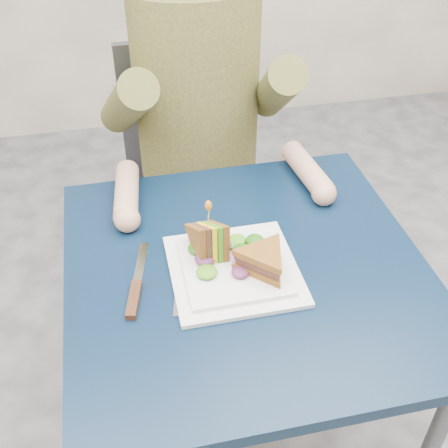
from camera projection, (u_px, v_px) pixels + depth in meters
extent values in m
cube|color=black|center=(247.00, 271.00, 1.18)|extent=(0.75, 0.75, 0.03)
cylinder|color=#595B5E|center=(108.00, 304.00, 1.60)|extent=(0.04, 0.04, 0.70)
cylinder|color=#595B5E|center=(320.00, 271.00, 1.71)|extent=(0.04, 0.04, 0.70)
cube|color=#47474C|center=(200.00, 206.00, 1.79)|extent=(0.42, 0.40, 0.04)
cube|color=#47474C|center=(188.00, 110.00, 1.77)|extent=(0.42, 0.03, 0.46)
cylinder|color=#47474C|center=(156.00, 304.00, 1.78)|extent=(0.02, 0.02, 0.43)
cylinder|color=#47474C|center=(265.00, 287.00, 1.84)|extent=(0.02, 0.02, 0.43)
cylinder|color=#47474C|center=(145.00, 237.00, 2.04)|extent=(0.02, 0.02, 0.43)
cylinder|color=#47474C|center=(241.00, 223.00, 2.10)|extent=(0.02, 0.02, 0.43)
cylinder|color=brown|center=(197.00, 87.00, 1.51)|extent=(0.34, 0.34, 0.52)
cylinder|color=brown|center=(127.00, 104.00, 1.40)|extent=(0.15, 0.39, 0.31)
cylinder|color=tan|center=(127.00, 193.00, 1.33)|extent=(0.08, 0.20, 0.06)
sphere|color=tan|center=(127.00, 219.00, 1.25)|extent=(0.06, 0.06, 0.06)
cylinder|color=brown|center=(276.00, 90.00, 1.47)|extent=(0.15, 0.39, 0.31)
cylinder|color=tan|center=(307.00, 170.00, 1.40)|extent=(0.08, 0.20, 0.06)
sphere|color=tan|center=(324.00, 193.00, 1.33)|extent=(0.06, 0.06, 0.06)
cube|color=white|center=(234.00, 270.00, 1.15)|extent=(0.26, 0.26, 0.01)
cube|color=white|center=(234.00, 267.00, 1.15)|extent=(0.21, 0.21, 0.01)
cube|color=silver|center=(178.00, 294.00, 1.11)|extent=(0.04, 0.12, 0.00)
cube|color=silver|center=(182.00, 266.00, 1.17)|extent=(0.03, 0.03, 0.00)
cube|color=silver|center=(179.00, 258.00, 1.19)|extent=(0.01, 0.03, 0.00)
cube|color=silver|center=(182.00, 258.00, 1.19)|extent=(0.01, 0.03, 0.00)
cube|color=silver|center=(184.00, 258.00, 1.19)|extent=(0.01, 0.03, 0.00)
cube|color=silver|center=(186.00, 258.00, 1.19)|extent=(0.01, 0.03, 0.00)
cube|color=silver|center=(140.00, 264.00, 1.17)|extent=(0.05, 0.14, 0.00)
cube|color=black|center=(134.00, 299.00, 1.09)|extent=(0.04, 0.10, 0.01)
cylinder|color=silver|center=(135.00, 288.00, 1.10)|extent=(0.01, 0.01, 0.00)
cylinder|color=silver|center=(132.00, 307.00, 1.06)|extent=(0.01, 0.01, 0.00)
cylinder|color=tan|center=(209.00, 217.00, 1.11)|extent=(0.01, 0.01, 0.06)
ellipsoid|color=orange|center=(208.00, 206.00, 1.09)|extent=(0.01, 0.01, 0.02)
torus|color=#9E4C7A|center=(241.00, 257.00, 1.14)|extent=(0.04, 0.04, 0.02)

